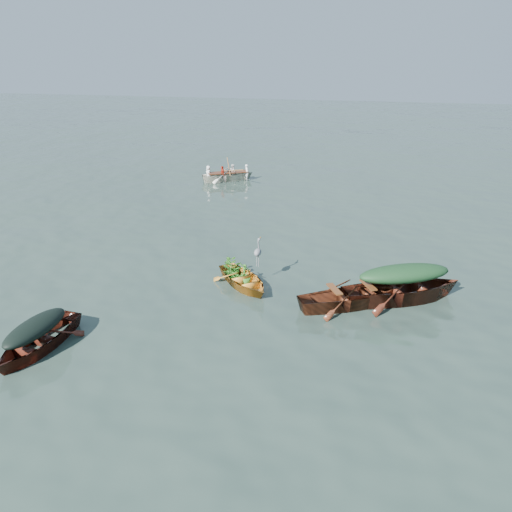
{
  "coord_description": "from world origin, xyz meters",
  "views": [
    {
      "loc": [
        3.2,
        -13.92,
        6.78
      ],
      "look_at": [
        -0.89,
        1.08,
        0.5
      ],
      "focal_mm": 35.0,
      "sensor_mm": 36.0,
      "label": 1
    }
  ],
  "objects_px": {
    "yellow_dinghy": "(243,286)",
    "rowed_boat": "(228,181)",
    "green_tarp_boat": "(401,301)",
    "open_wooden_boat": "(350,306)",
    "heron": "(258,257)",
    "dark_covered_boat": "(39,349)"
  },
  "relations": [
    {
      "from": "open_wooden_boat",
      "to": "rowed_boat",
      "type": "relative_size",
      "value": 1.04
    },
    {
      "from": "yellow_dinghy",
      "to": "green_tarp_boat",
      "type": "bearing_deg",
      "value": -42.16
    },
    {
      "from": "rowed_boat",
      "to": "heron",
      "type": "distance_m",
      "value": 13.99
    },
    {
      "from": "yellow_dinghy",
      "to": "open_wooden_boat",
      "type": "relative_size",
      "value": 0.71
    },
    {
      "from": "yellow_dinghy",
      "to": "heron",
      "type": "bearing_deg",
      "value": 5.19
    },
    {
      "from": "heron",
      "to": "open_wooden_boat",
      "type": "bearing_deg",
      "value": -62.02
    },
    {
      "from": "yellow_dinghy",
      "to": "dark_covered_boat",
      "type": "xyz_separation_m",
      "value": [
        -3.85,
        -4.83,
        0.0
      ]
    },
    {
      "from": "yellow_dinghy",
      "to": "open_wooden_boat",
      "type": "height_order",
      "value": "open_wooden_boat"
    },
    {
      "from": "yellow_dinghy",
      "to": "open_wooden_boat",
      "type": "bearing_deg",
      "value": -53.46
    },
    {
      "from": "open_wooden_boat",
      "to": "rowed_boat",
      "type": "xyz_separation_m",
      "value": [
        -8.3,
        13.85,
        0.0
      ]
    },
    {
      "from": "yellow_dinghy",
      "to": "heron",
      "type": "distance_m",
      "value": 1.03
    },
    {
      "from": "yellow_dinghy",
      "to": "rowed_boat",
      "type": "height_order",
      "value": "rowed_boat"
    },
    {
      "from": "rowed_boat",
      "to": "dark_covered_boat",
      "type": "bearing_deg",
      "value": 151.3
    },
    {
      "from": "dark_covered_boat",
      "to": "heron",
      "type": "xyz_separation_m",
      "value": [
        4.2,
        5.26,
        0.87
      ]
    },
    {
      "from": "dark_covered_boat",
      "to": "heron",
      "type": "bearing_deg",
      "value": 54.5
    },
    {
      "from": "green_tarp_boat",
      "to": "rowed_boat",
      "type": "height_order",
      "value": "green_tarp_boat"
    },
    {
      "from": "green_tarp_boat",
      "to": "rowed_boat",
      "type": "relative_size",
      "value": 1.21
    },
    {
      "from": "heron",
      "to": "green_tarp_boat",
      "type": "bearing_deg",
      "value": -47.37
    },
    {
      "from": "green_tarp_boat",
      "to": "open_wooden_boat",
      "type": "distance_m",
      "value": 1.62
    },
    {
      "from": "open_wooden_boat",
      "to": "rowed_boat",
      "type": "bearing_deg",
      "value": 0.58
    },
    {
      "from": "dark_covered_boat",
      "to": "open_wooden_boat",
      "type": "distance_m",
      "value": 8.43
    },
    {
      "from": "yellow_dinghy",
      "to": "rowed_boat",
      "type": "distance_m",
      "value": 14.23
    }
  ]
}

